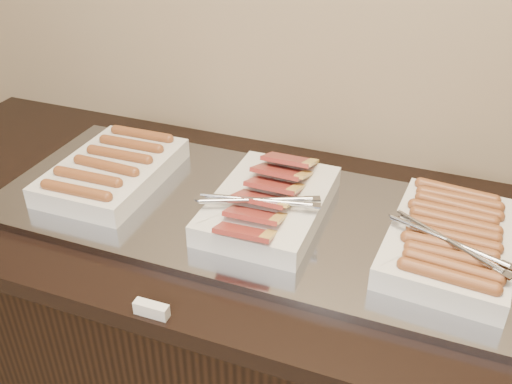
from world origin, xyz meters
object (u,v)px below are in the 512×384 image
at_px(counter, 258,354).
at_px(dish_center, 269,202).
at_px(dish_left, 113,170).
at_px(warming_tray, 252,213).
at_px(dish_right, 451,240).

height_order(counter, dish_center, dish_center).
xyz_separation_m(dish_left, dish_center, (0.41, -0.00, 0.00)).
xyz_separation_m(counter, dish_center, (0.03, -0.00, 0.50)).
relative_size(counter, dish_center, 5.48).
relative_size(warming_tray, dish_right, 3.18).
height_order(counter, dish_left, dish_left).
distance_m(dish_left, dish_right, 0.80).
bearing_deg(dish_left, dish_center, -1.07).
xyz_separation_m(warming_tray, dish_right, (0.43, -0.00, 0.04)).
height_order(counter, dish_right, dish_right).
height_order(dish_left, dish_center, dish_center).
bearing_deg(counter, warming_tray, 180.00).
bearing_deg(counter, dish_right, -0.50).
bearing_deg(dish_center, dish_left, 179.31).
distance_m(dish_center, dish_right, 0.39).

